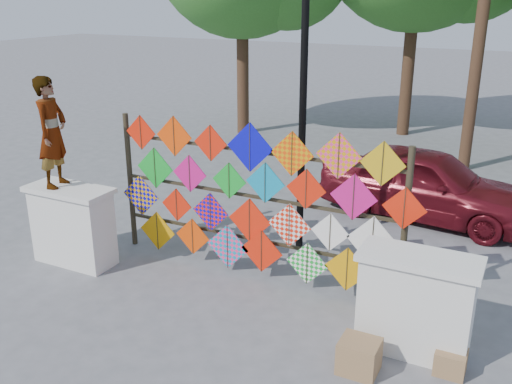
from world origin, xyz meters
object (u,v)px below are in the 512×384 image
(kite_rack, at_px, (255,201))
(lamppost, at_px, (303,90))
(sedan, at_px, (426,183))
(vendor_woman, at_px, (52,132))

(kite_rack, distance_m, lamppost, 1.97)
(kite_rack, bearing_deg, lamppost, 80.31)
(sedan, distance_m, lamppost, 3.48)
(vendor_woman, xyz_separation_m, sedan, (4.84, 4.53, -1.45))
(vendor_woman, bearing_deg, kite_rack, -86.78)
(kite_rack, distance_m, sedan, 4.08)
(sedan, bearing_deg, vendor_woman, 139.64)
(kite_rack, height_order, vendor_woman, vendor_woman)
(lamppost, bearing_deg, kite_rack, -99.69)
(kite_rack, bearing_deg, vendor_woman, -162.74)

